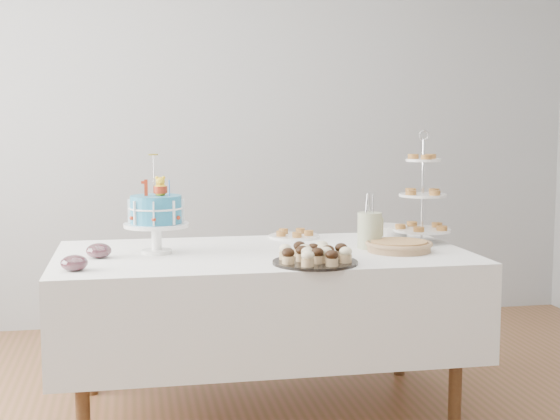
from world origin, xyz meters
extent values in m
cube|color=#9DA0A2|center=(0.00, 2.00, 1.35)|extent=(5.00, 0.04, 2.70)
cube|color=#9DA0A2|center=(0.00, -2.00, 1.35)|extent=(5.00, 0.04, 2.70)
cube|color=white|center=(0.00, 0.30, 0.55)|extent=(1.92, 1.02, 0.45)
cylinder|color=brown|center=(-0.82, -0.07, 0.34)|extent=(0.06, 0.06, 0.67)
cylinder|color=brown|center=(0.82, -0.07, 0.34)|extent=(0.06, 0.06, 0.67)
cylinder|color=brown|center=(-0.82, 0.67, 0.34)|extent=(0.06, 0.06, 0.67)
cylinder|color=brown|center=(0.82, 0.67, 0.34)|extent=(0.06, 0.06, 0.67)
cylinder|color=teal|center=(-0.49, 0.35, 0.98)|extent=(0.24, 0.24, 0.13)
torus|color=white|center=(-0.49, 0.35, 0.98)|extent=(0.25, 0.25, 0.01)
cube|color=#B32B13|center=(-0.54, 0.34, 1.08)|extent=(0.02, 0.02, 0.08)
cylinder|color=blue|center=(-0.43, 0.31, 1.08)|extent=(0.01, 0.01, 0.08)
cylinder|color=silver|center=(-0.50, 0.38, 1.13)|extent=(0.00, 0.00, 0.18)
cylinder|color=gold|center=(-0.50, 0.38, 1.23)|extent=(0.05, 0.05, 0.01)
cylinder|color=black|center=(0.17, -0.05, 0.78)|extent=(0.37, 0.37, 0.01)
ellipsoid|color=black|center=(0.10, -0.05, 0.83)|extent=(0.06, 0.06, 0.04)
ellipsoid|color=beige|center=(0.24, -0.05, 0.83)|extent=(0.06, 0.06, 0.04)
cylinder|color=tan|center=(0.63, 0.18, 0.79)|extent=(0.30, 0.30, 0.04)
cylinder|color=#AF7744|center=(0.63, 0.18, 0.81)|extent=(0.26, 0.26, 0.02)
torus|color=tan|center=(0.63, 0.18, 0.81)|extent=(0.32, 0.32, 0.02)
cylinder|color=silver|center=(0.84, 0.43, 1.03)|extent=(0.01, 0.01, 0.52)
cylinder|color=white|center=(0.84, 0.43, 0.83)|extent=(0.29, 0.29, 0.01)
cylinder|color=white|center=(0.84, 0.43, 1.01)|extent=(0.24, 0.24, 0.01)
cylinder|color=white|center=(0.84, 0.43, 1.19)|extent=(0.18, 0.18, 0.01)
torus|color=silver|center=(0.84, 0.43, 1.31)|extent=(0.05, 0.01, 0.05)
cylinder|color=white|center=(0.70, 0.54, 0.81)|extent=(0.19, 0.19, 0.08)
cylinder|color=white|center=(0.24, 0.70, 0.78)|extent=(0.27, 0.27, 0.01)
ellipsoid|color=silver|center=(-0.84, -0.02, 0.80)|extent=(0.11, 0.11, 0.07)
cylinder|color=#570715|center=(-0.84, -0.02, 0.80)|extent=(0.08, 0.08, 0.03)
ellipsoid|color=silver|center=(-0.75, 0.27, 0.80)|extent=(0.11, 0.11, 0.07)
cylinder|color=#570715|center=(-0.75, 0.27, 0.80)|extent=(0.08, 0.08, 0.03)
cylinder|color=beige|center=(0.52, 0.30, 0.86)|extent=(0.12, 0.12, 0.17)
cylinder|color=beige|center=(0.58, 0.29, 0.87)|extent=(0.01, 0.01, 0.09)
camera|label=1|loc=(-0.61, -3.27, 1.39)|focal=50.00mm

